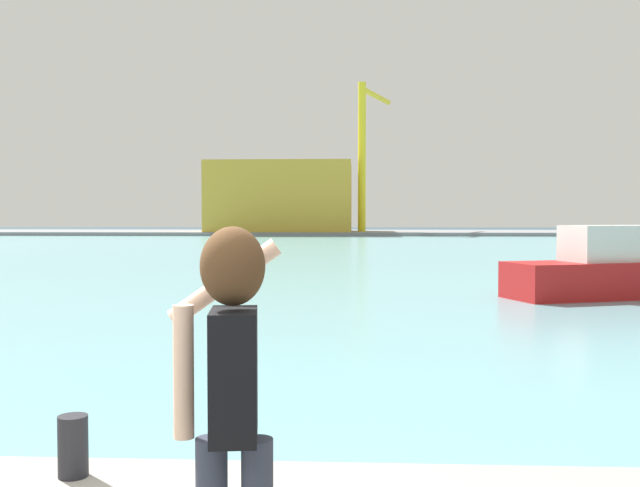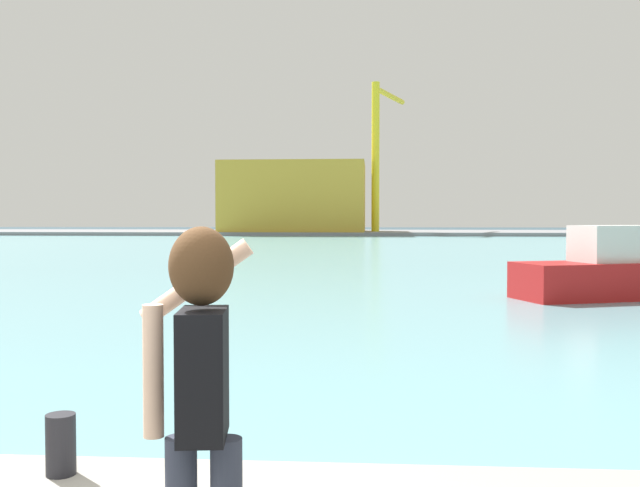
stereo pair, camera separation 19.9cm
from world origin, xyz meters
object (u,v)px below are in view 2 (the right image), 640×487
Objects in this scene: warehouse_left at (295,197)px; port_crane at (379,142)px; person_photographer at (201,382)px; harbor_bollard at (61,444)px.

port_crane is at bearing 4.64° from warehouse_left.
person_photographer is 0.10× the size of warehouse_left.
person_photographer is at bearing -91.01° from port_crane.
person_photographer is 90.59m from port_crane.
person_photographer is 0.09× the size of port_crane.
harbor_bollard is at bearing -91.94° from port_crane.
person_photographer is at bearing -84.09° from warehouse_left.
warehouse_left is 0.95× the size of port_crane.
warehouse_left reaches higher than person_photographer.
person_photographer reaches higher than harbor_bollard.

